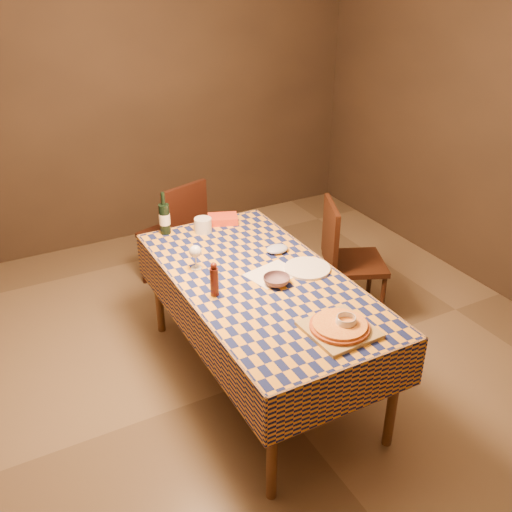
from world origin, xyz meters
name	(u,v)px	position (x,y,z in m)	size (l,w,h in m)	color
room	(260,188)	(0.00, 0.00, 1.35)	(5.00, 5.10, 2.70)	brown
dining_table	(260,290)	(0.00, 0.00, 0.69)	(0.94, 1.84, 0.77)	brown
cutting_board	(339,330)	(0.11, -0.66, 0.78)	(0.33, 0.33, 0.02)	#A1854B
pizza	(340,326)	(0.11, -0.66, 0.81)	(0.37, 0.37, 0.03)	#A3441B
pepper_mill	(214,280)	(-0.31, -0.04, 0.87)	(0.06, 0.06, 0.21)	#4D1912
bowl	(277,281)	(0.06, -0.10, 0.79)	(0.16, 0.16, 0.05)	#5F4650
wine_glass	(195,252)	(-0.29, 0.30, 0.88)	(0.08, 0.08, 0.16)	white
wine_bottle	(165,218)	(-0.28, 0.86, 0.88)	(0.09, 0.09, 0.30)	black
deli_tub	(203,225)	(-0.04, 0.75, 0.82)	(0.12, 0.12, 0.10)	silver
takeout_container	(223,219)	(0.14, 0.83, 0.80)	(0.21, 0.15, 0.05)	red
white_plate	(307,268)	(0.31, -0.04, 0.78)	(0.28, 0.28, 0.02)	white
tumbler	(346,324)	(0.14, -0.67, 0.81)	(0.11, 0.11, 0.09)	silver
flour_patch	(273,274)	(0.09, 0.01, 0.77)	(0.30, 0.23, 0.00)	silver
flour_bag	(277,249)	(0.26, 0.25, 0.79)	(0.15, 0.11, 0.04)	#A4B1D2
chair_far	(177,230)	(-0.02, 1.35, 0.52)	(0.53, 0.53, 0.93)	black
chair_right	(345,255)	(0.91, 0.38, 0.52)	(0.56, 0.56, 0.93)	black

